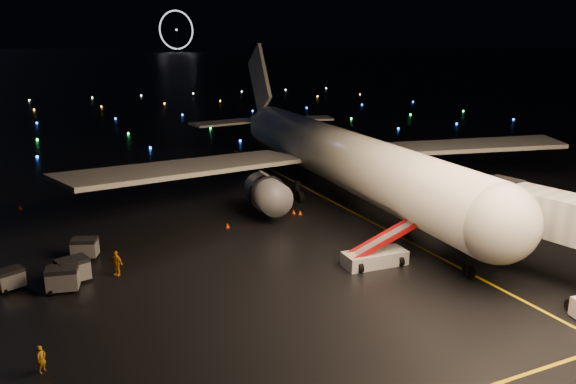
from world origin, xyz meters
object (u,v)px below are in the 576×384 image
crew_c (116,263)px  baggage_cart_3 (10,279)px  baggage_cart_0 (63,279)px  baggage_cart_2 (73,270)px  airliner (327,122)px  crew_a (41,359)px  baggage_cart_1 (85,248)px  belt_loader (375,244)px

crew_c → baggage_cart_3: crew_c is taller
baggage_cart_0 → baggage_cart_3: size_ratio=1.19×
baggage_cart_2 → airliner: bearing=8.8°
crew_a → baggage_cart_3: (-1.66, 12.12, -0.02)m
crew_a → baggage_cart_3: size_ratio=0.87×
baggage_cart_0 → baggage_cart_2: (0.77, 1.29, 0.02)m
baggage_cart_1 → baggage_cart_3: bearing=-123.6°
airliner → baggage_cart_3: size_ratio=32.87×
baggage_cart_0 → baggage_cart_2: size_ratio=0.98×
baggage_cart_0 → baggage_cart_3: 3.90m
crew_c → baggage_cart_3: bearing=-133.4°
crew_c → baggage_cart_0: 4.04m
baggage_cart_1 → baggage_cart_2: size_ratio=0.91×
crew_c → baggage_cart_2: crew_c is taller
baggage_cart_1 → baggage_cart_3: (-5.42, -3.95, -0.08)m
airliner → baggage_cart_2: 32.31m
crew_a → baggage_cart_2: bearing=35.6°
belt_loader → baggage_cart_0: belt_loader is taller
baggage_cart_1 → baggage_cart_3: size_ratio=1.11×
baggage_cart_0 → baggage_cart_1: (2.04, 5.87, -0.06)m
airliner → crew_c: size_ratio=29.88×
airliner → baggage_cart_3: airliner is taller
baggage_cart_0 → baggage_cart_2: baggage_cart_2 is taller
airliner → baggage_cart_1: 29.50m
belt_loader → crew_c: (-18.67, 6.52, -0.82)m
airliner → belt_loader: airliner is taller
baggage_cart_2 → baggage_cart_3: baggage_cart_2 is taller
baggage_cart_2 → baggage_cart_0: bearing=-137.8°
crew_a → baggage_cart_3: crew_a is taller
crew_c → baggage_cart_2: (-3.07, 0.01, -0.06)m
airliner → belt_loader: size_ratio=7.87×
baggage_cart_1 → baggage_cart_2: baggage_cart_2 is taller
crew_a → baggage_cart_1: baggage_cart_1 is taller
crew_a → crew_c: (5.56, 11.47, 0.20)m
baggage_cart_0 → baggage_cart_1: 6.22m
belt_loader → crew_a: (-24.23, -4.95, -1.02)m
baggage_cart_1 → baggage_cart_3: baggage_cart_1 is taller
crew_a → baggage_cart_1: bearing=34.7°
baggage_cart_1 → crew_c: bearing=-48.3°
belt_loader → baggage_cart_3: bearing=167.8°
airliner → crew_c: (-25.27, -13.70, -7.27)m
crew_c → baggage_cart_1: crew_c is taller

